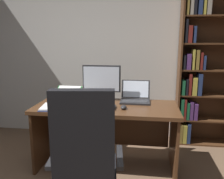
{
  "coord_description": "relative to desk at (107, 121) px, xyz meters",
  "views": [
    {
      "loc": [
        0.44,
        -1.14,
        1.49
      ],
      "look_at": [
        0.09,
        1.35,
        0.95
      ],
      "focal_mm": 37.83,
      "sensor_mm": 36.0,
      "label": 1
    }
  ],
  "objects": [
    {
      "name": "computer_mouse",
      "position": [
        0.21,
        -0.19,
        0.23
      ],
      "size": [
        0.06,
        0.1,
        0.04
      ],
      "primitive_type": "ellipsoid",
      "color": "#232326",
      "rests_on": "desk"
    },
    {
      "name": "monitor",
      "position": [
        -0.09,
        0.14,
        0.43
      ],
      "size": [
        0.46,
        0.16,
        0.43
      ],
      "color": "#232326",
      "rests_on": "desk"
    },
    {
      "name": "open_binder",
      "position": [
        -0.48,
        -0.24,
        0.22
      ],
      "size": [
        0.46,
        0.36,
        0.02
      ],
      "rotation": [
        0.0,
        0.0,
        0.14
      ],
      "color": "navy",
      "rests_on": "desk"
    },
    {
      "name": "laptop",
      "position": [
        0.32,
        0.15,
        0.26
      ],
      "size": [
        0.35,
        0.32,
        0.24
      ],
      "color": "#232326",
      "rests_on": "desk"
    },
    {
      "name": "keyboard",
      "position": [
        -0.09,
        -0.19,
        0.22
      ],
      "size": [
        0.42,
        0.15,
        0.02
      ],
      "primitive_type": "cube",
      "color": "#232326",
      "rests_on": "desk"
    },
    {
      "name": "office_chair",
      "position": [
        -0.03,
        -0.92,
        -0.06
      ],
      "size": [
        0.66,
        0.6,
        1.14
      ],
      "rotation": [
        0.0,
        0.0,
        0.13
      ],
      "color": "#232326",
      "rests_on": "ground"
    },
    {
      "name": "reading_stand_with_book",
      "position": [
        -0.54,
        0.2,
        0.28
      ],
      "size": [
        0.32,
        0.26,
        0.14
      ],
      "color": "#232326",
      "rests_on": "desk"
    },
    {
      "name": "notepad",
      "position": [
        -0.27,
        -0.1,
        0.21
      ],
      "size": [
        0.17,
        0.22,
        0.01
      ],
      "primitive_type": "cube",
      "rotation": [
        0.0,
        0.0,
        0.08
      ],
      "color": "white",
      "rests_on": "desk"
    },
    {
      "name": "wall_back",
      "position": [
        -0.02,
        0.97,
        0.88
      ],
      "size": [
        5.1,
        0.12,
        2.85
      ],
      "primitive_type": "cube",
      "color": "beige",
      "rests_on": "ground"
    },
    {
      "name": "bookshelf",
      "position": [
        1.19,
        0.76,
        0.52
      ],
      "size": [
        0.78,
        0.28,
        2.15
      ],
      "color": "#4C2D19",
      "rests_on": "ground"
    },
    {
      "name": "pen",
      "position": [
        -0.25,
        -0.1,
        0.22
      ],
      "size": [
        0.14,
        0.04,
        0.01
      ],
      "primitive_type": "cylinder",
      "rotation": [
        0.0,
        1.57,
        0.21
      ],
      "color": "navy",
      "rests_on": "notepad"
    },
    {
      "name": "desk",
      "position": [
        0.0,
        0.0,
        0.0
      ],
      "size": [
        1.61,
        0.68,
        0.75
      ],
      "color": "#4C2D19",
      "rests_on": "ground"
    }
  ]
}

